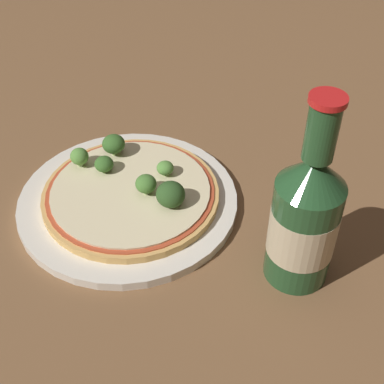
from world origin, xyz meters
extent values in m
plane|color=brown|center=(0.00, 0.00, 0.00)|extent=(3.00, 3.00, 0.00)
cylinder|color=silver|center=(-0.02, -0.01, 0.01)|extent=(0.28, 0.28, 0.01)
cylinder|color=tan|center=(-0.01, -0.01, 0.02)|extent=(0.22, 0.22, 0.01)
cylinder|color=#B74728|center=(-0.01, -0.01, 0.02)|extent=(0.21, 0.21, 0.00)
cylinder|color=beige|center=(-0.01, -0.01, 0.02)|extent=(0.20, 0.20, 0.00)
cylinder|color=#89A866|center=(0.04, -0.03, 0.03)|extent=(0.01, 0.01, 0.01)
ellipsoid|color=#2D5123|center=(0.04, -0.03, 0.04)|extent=(0.04, 0.04, 0.03)
cylinder|color=#89A866|center=(-0.05, 0.02, 0.03)|extent=(0.01, 0.01, 0.01)
ellipsoid|color=#386628|center=(-0.05, 0.02, 0.04)|extent=(0.02, 0.02, 0.02)
cylinder|color=#89A866|center=(-0.05, 0.05, 0.03)|extent=(0.01, 0.01, 0.01)
ellipsoid|color=#386628|center=(-0.05, 0.05, 0.04)|extent=(0.03, 0.03, 0.02)
cylinder|color=#89A866|center=(0.03, 0.02, 0.03)|extent=(0.01, 0.01, 0.01)
ellipsoid|color=#568E3D|center=(0.03, 0.02, 0.04)|extent=(0.02, 0.02, 0.02)
cylinder|color=#89A866|center=(0.01, -0.02, 0.03)|extent=(0.01, 0.01, 0.01)
ellipsoid|color=#477A33|center=(0.01, -0.02, 0.04)|extent=(0.03, 0.03, 0.02)
cylinder|color=#89A866|center=(-0.09, 0.02, 0.03)|extent=(0.01, 0.01, 0.01)
ellipsoid|color=#568E3D|center=(-0.09, 0.02, 0.04)|extent=(0.02, 0.02, 0.02)
cylinder|color=#234C28|center=(0.20, -0.09, 0.06)|extent=(0.07, 0.07, 0.13)
cylinder|color=#C6B793|center=(0.20, -0.09, 0.07)|extent=(0.07, 0.07, 0.06)
cone|color=#234C28|center=(0.20, -0.09, 0.15)|extent=(0.07, 0.07, 0.04)
cylinder|color=#234C28|center=(0.20, -0.09, 0.19)|extent=(0.03, 0.03, 0.06)
cylinder|color=red|center=(0.20, -0.09, 0.23)|extent=(0.03, 0.03, 0.01)
camera|label=1|loc=(0.14, -0.50, 0.47)|focal=50.00mm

